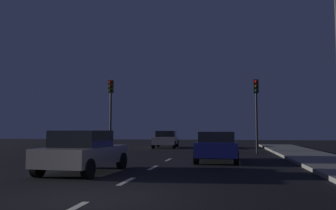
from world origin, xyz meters
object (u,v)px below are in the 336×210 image
at_px(car_stopped_ahead, 217,146).
at_px(street_lamp_right, 331,57).
at_px(traffic_signal_right, 256,101).
at_px(car_oncoming_far, 166,139).
at_px(traffic_signal_left, 111,102).
at_px(car_adjacent_lane, 83,151).

distance_m(car_stopped_ahead, street_lamp_right, 6.50).
height_order(traffic_signal_right, car_oncoming_far, traffic_signal_right).
bearing_deg(traffic_signal_right, traffic_signal_left, 180.00).
distance_m(car_stopped_ahead, car_adjacent_lane, 6.95).
xyz_separation_m(traffic_signal_left, car_oncoming_far, (2.88, 6.14, -2.79)).
bearing_deg(car_oncoming_far, car_stopped_ahead, -69.48).
xyz_separation_m(traffic_signal_right, car_adjacent_lane, (-7.00, -11.61, -2.64)).
xyz_separation_m(car_stopped_ahead, street_lamp_right, (5.03, -1.07, 3.98)).
height_order(traffic_signal_right, car_stopped_ahead, traffic_signal_right).
bearing_deg(car_oncoming_far, street_lamp_right, -54.45).
relative_size(car_stopped_ahead, car_oncoming_far, 1.00).
distance_m(car_adjacent_lane, street_lamp_right, 11.19).
distance_m(traffic_signal_left, street_lamp_right, 14.68).
height_order(traffic_signal_left, car_stopped_ahead, traffic_signal_left).
height_order(car_stopped_ahead, car_adjacent_lane, car_adjacent_lane).
bearing_deg(car_oncoming_far, traffic_signal_left, -115.15).
bearing_deg(street_lamp_right, car_oncoming_far, 125.55).
relative_size(traffic_signal_left, car_oncoming_far, 1.19).
xyz_separation_m(car_adjacent_lane, street_lamp_right, (9.60, 4.16, 3.97)).
bearing_deg(car_stopped_ahead, car_adjacent_lane, -131.16).
relative_size(traffic_signal_right, street_lamp_right, 0.61).
xyz_separation_m(traffic_signal_left, car_adjacent_lane, (2.99, -11.61, -2.77)).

